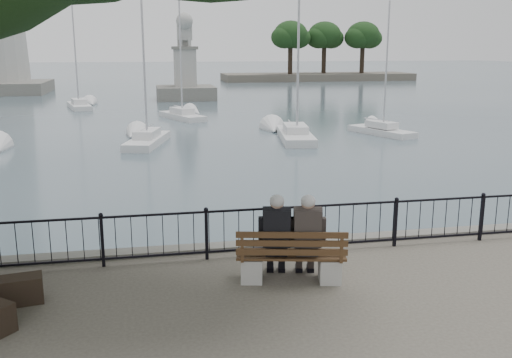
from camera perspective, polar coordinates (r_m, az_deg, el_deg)
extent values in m
cube|color=#5F5C56|center=(12.32, -0.45, -9.04)|extent=(200.00, 0.40, 1.20)
plane|color=#374B55|center=(111.36, -10.08, 10.21)|extent=(260.00, 260.00, 0.00)
cube|color=black|center=(11.37, 0.00, -3.04)|extent=(22.00, 0.04, 0.04)
cube|color=black|center=(11.63, 0.00, -6.98)|extent=(22.00, 0.04, 0.04)
cube|color=#9A988F|center=(10.44, -0.42, -8.94)|extent=(0.47, 0.56, 0.45)
cube|color=#9A988F|center=(10.50, 7.38, -8.93)|extent=(0.47, 0.56, 0.45)
cube|color=#3C2715|center=(10.35, 3.51, -7.60)|extent=(2.02, 0.94, 0.04)
cube|color=#3C2715|center=(9.96, 3.61, -6.44)|extent=(1.91, 0.46, 0.43)
cube|color=black|center=(10.31, 2.06, -6.90)|extent=(0.45, 0.40, 0.26)
cube|color=black|center=(10.06, 2.09, -4.93)|extent=(0.52, 0.35, 0.65)
sphere|color=tan|center=(9.97, 2.11, -2.37)|extent=(0.25, 0.25, 0.25)
ellipsoid|color=#B1B1B1|center=(9.94, 2.11, -2.20)|extent=(0.26, 0.26, 0.22)
cube|color=black|center=(10.73, 2.02, -8.20)|extent=(0.44, 0.54, 0.49)
cube|color=#2A2623|center=(10.33, 5.10, -6.90)|extent=(0.45, 0.40, 0.26)
cube|color=#2A2623|center=(10.08, 5.19, -4.93)|extent=(0.52, 0.35, 0.65)
sphere|color=tan|center=(10.00, 5.22, -2.38)|extent=(0.25, 0.25, 0.25)
ellipsoid|color=#B1B1B1|center=(9.96, 5.24, -2.21)|extent=(0.26, 0.26, 0.22)
cube|color=#2A2623|center=(10.75, 4.94, -8.20)|extent=(0.44, 0.54, 0.49)
cube|color=#5F5C56|center=(72.15, -23.99, 8.34)|extent=(9.98, 9.98, 1.40)
cube|color=#5F5C56|center=(58.54, -7.05, 8.51)|extent=(5.72, 5.72, 1.40)
cube|color=#9A988F|center=(58.41, -7.11, 10.86)|extent=(2.10, 2.47, 3.81)
cube|color=#5F5C56|center=(58.37, -7.17, 12.88)|extent=(2.47, 2.85, 0.30)
cube|color=#9A988F|center=(58.66, -7.21, 13.68)|extent=(1.24, 2.10, 1.33)
cube|color=#9A988F|center=(57.72, -7.16, 14.35)|extent=(1.43, 0.95, 1.53)
sphere|color=#9A988F|center=(57.38, -7.17, 15.41)|extent=(1.62, 1.62, 1.62)
cube|color=silver|center=(31.39, -10.81, 3.59)|extent=(2.68, 5.41, 0.58)
cube|color=silver|center=(31.31, -10.84, 4.49)|extent=(1.55, 2.32, 0.43)
cylinder|color=#B2B3B8|center=(30.70, -11.26, 13.99)|extent=(0.12, 0.12, 10.73)
cube|color=silver|center=(32.64, 3.95, 4.15)|extent=(2.52, 6.18, 0.67)
cube|color=silver|center=(32.57, 3.97, 5.02)|extent=(1.57, 2.60, 0.50)
cylinder|color=#B2B3B8|center=(31.94, 4.28, 14.16)|extent=(0.13, 0.13, 10.75)
cube|color=silver|center=(35.24, 12.42, 4.53)|extent=(2.86, 4.82, 0.52)
cube|color=silver|center=(35.17, 12.46, 5.34)|extent=(1.56, 2.11, 0.39)
cylinder|color=#B2B3B8|center=(34.66, 12.91, 10.95)|extent=(0.10, 0.10, 7.32)
cube|color=silver|center=(42.35, -7.39, 6.11)|extent=(3.27, 5.30, 0.57)
cube|color=silver|center=(42.29, -7.41, 6.79)|extent=(1.76, 2.33, 0.43)
cylinder|color=#B2B3B8|center=(41.77, -7.57, 12.80)|extent=(0.11, 0.11, 9.26)
cube|color=silver|center=(51.61, -17.25, 6.87)|extent=(2.66, 5.54, 0.59)
cube|color=silver|center=(51.57, -17.29, 7.42)|extent=(1.55, 2.37, 0.45)
cylinder|color=#B2B3B8|center=(51.08, -17.76, 13.67)|extent=(0.12, 0.12, 11.64)
cube|color=#4C4841|center=(92.41, 6.15, 10.10)|extent=(30.00, 8.00, 1.20)
cylinder|color=black|center=(89.03, 3.43, 11.65)|extent=(0.70, 0.70, 4.00)
ellipsoid|color=black|center=(89.03, 3.47, 14.23)|extent=(5.20, 5.20, 4.16)
cylinder|color=black|center=(92.61, 6.79, 11.64)|extent=(0.70, 0.70, 4.00)
ellipsoid|color=black|center=(92.61, 6.86, 14.11)|extent=(5.20, 5.20, 4.16)
cylinder|color=black|center=(93.67, 10.55, 11.53)|extent=(0.70, 0.70, 4.00)
ellipsoid|color=black|center=(93.67, 10.66, 13.97)|extent=(5.20, 5.20, 4.16)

